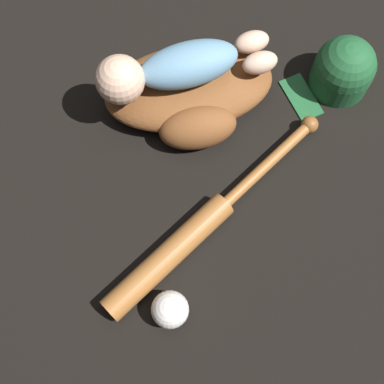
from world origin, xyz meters
name	(u,v)px	position (x,y,z in m)	size (l,w,h in m)	color
ground_plane	(186,75)	(0.00, 0.00, 0.00)	(6.00, 6.00, 0.00)	black
baseball_glove	(190,94)	(-0.02, 0.07, 0.05)	(0.41, 0.31, 0.09)	brown
baby_figure	(173,68)	(0.02, 0.07, 0.13)	(0.37, 0.21, 0.10)	#6693B2
baseball_bat	(191,235)	(-0.04, 0.38, 0.03)	(0.41, 0.46, 0.05)	#9E602D
baseball	(170,310)	(-0.01, 0.53, 0.04)	(0.07, 0.07, 0.07)	white
baseball_cap	(343,70)	(-0.34, -0.01, 0.05)	(0.20, 0.17, 0.13)	#1E562D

